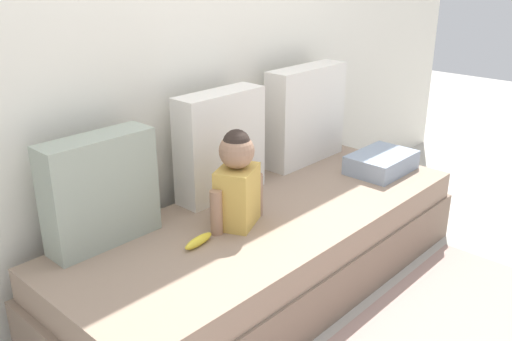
% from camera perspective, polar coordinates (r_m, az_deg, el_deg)
% --- Properties ---
extents(ground_plane, '(12.00, 12.00, 0.00)m').
position_cam_1_polar(ground_plane, '(2.91, 1.32, -11.80)').
color(ground_plane, '#B2ADA3').
extents(back_wall, '(5.49, 0.10, 2.59)m').
position_cam_1_polar(back_wall, '(2.86, -7.32, 15.19)').
color(back_wall, silver).
rests_on(back_wall, ground).
extents(couch, '(2.29, 0.88, 0.42)m').
position_cam_1_polar(couch, '(2.80, 1.36, -8.28)').
color(couch, '#826C5B').
rests_on(couch, ground).
extents(throw_pillow_left, '(0.49, 0.16, 0.49)m').
position_cam_1_polar(throw_pillow_left, '(2.43, -15.88, -2.03)').
color(throw_pillow_left, '#99A393').
rests_on(throw_pillow_left, couch).
extents(throw_pillow_center, '(0.50, 0.16, 0.55)m').
position_cam_1_polar(throw_pillow_center, '(2.82, -3.72, 2.71)').
color(throw_pillow_center, silver).
rests_on(throw_pillow_center, couch).
extents(throw_pillow_right, '(0.58, 0.16, 0.58)m').
position_cam_1_polar(throw_pillow_right, '(3.32, 5.19, 5.79)').
color(throw_pillow_right, silver).
rests_on(throw_pillow_right, couch).
extents(toddler, '(0.33, 0.23, 0.46)m').
position_cam_1_polar(toddler, '(2.50, -1.99, -0.97)').
color(toddler, gold).
rests_on(toddler, couch).
extents(banana, '(0.17, 0.07, 0.04)m').
position_cam_1_polar(banana, '(2.42, -6.00, -7.30)').
color(banana, yellow).
rests_on(banana, couch).
extents(folded_blanket, '(0.40, 0.28, 0.11)m').
position_cam_1_polar(folded_blanket, '(3.28, 12.91, 0.83)').
color(folded_blanket, '#8E9EB2').
rests_on(folded_blanket, couch).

